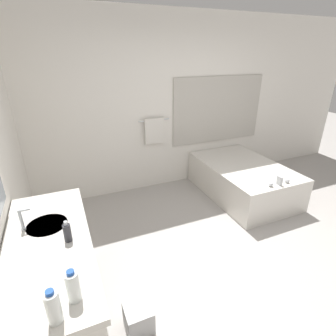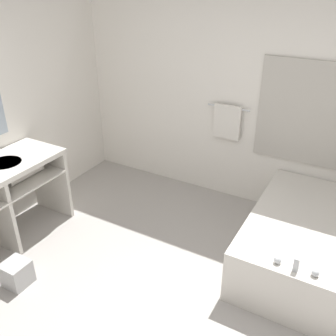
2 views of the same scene
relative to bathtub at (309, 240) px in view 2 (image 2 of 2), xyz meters
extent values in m
plane|color=#A8A39E|center=(-0.89, -1.36, -0.28)|extent=(16.00, 16.00, 0.00)
cube|color=white|center=(-0.89, 0.87, 1.07)|extent=(7.40, 0.06, 2.70)
cylinder|color=silver|center=(-1.19, 0.80, 0.87)|extent=(0.50, 0.02, 0.02)
cube|color=silver|center=(-1.19, 0.79, 0.70)|extent=(0.32, 0.04, 0.40)
cylinder|color=white|center=(-2.78, -1.02, 0.53)|extent=(0.31, 0.31, 0.11)
cube|color=silver|center=(-2.78, -0.50, 0.13)|extent=(0.55, 0.04, 0.81)
cylinder|color=silver|center=(-2.73, -0.87, 0.40)|extent=(0.13, 0.42, 0.13)
cube|color=silver|center=(0.00, 0.00, -0.02)|extent=(1.08, 1.66, 0.51)
ellipsoid|color=white|center=(0.00, 0.00, 0.08)|extent=(0.78, 1.19, 0.30)
cube|color=silver|center=(0.00, -0.73, 0.29)|extent=(0.04, 0.07, 0.12)
sphere|color=silver|center=(-0.14, -0.73, 0.26)|extent=(0.06, 0.06, 0.06)
sphere|color=silver|center=(0.14, -0.73, 0.26)|extent=(0.06, 0.06, 0.06)
cube|color=#B2B2B2|center=(-2.21, -1.54, -0.16)|extent=(0.22, 0.22, 0.23)
camera|label=1|loc=(-2.56, -2.99, 1.84)|focal=28.00mm
camera|label=2|loc=(0.21, -3.08, 2.24)|focal=40.00mm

